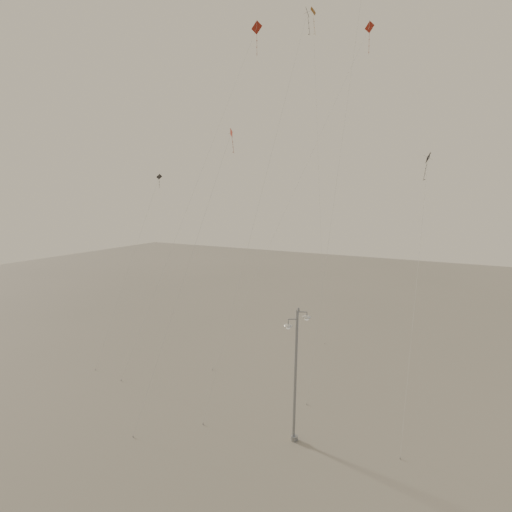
% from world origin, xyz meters
% --- Properties ---
extents(ground, '(160.00, 160.00, 0.00)m').
position_xyz_m(ground, '(0.00, 0.00, 0.00)').
color(ground, gray).
rests_on(ground, ground).
extents(street_lamp, '(1.50, 1.00, 8.57)m').
position_xyz_m(street_lamp, '(2.93, 0.91, 4.57)').
color(street_lamp, '#94979C').
rests_on(street_lamp, ground).
extents(kite_0, '(6.69, 12.81, 30.95)m').
position_xyz_m(kite_0, '(-7.88, 12.09, 25.06)').
color(kite_0, maroon).
rests_on(kite_0, ground).
extents(kite_1, '(2.10, 13.53, 30.47)m').
position_xyz_m(kite_1, '(-1.76, 9.53, 22.60)').
color(kite_1, black).
rests_on(kite_1, ground).
extents(kite_3, '(0.75, 13.28, 20.80)m').
position_xyz_m(kite_3, '(-6.59, 6.33, 15.49)').
color(kite_3, maroon).
rests_on(kite_3, ground).
extents(kite_4, '(0.59, 9.47, 18.25)m').
position_xyz_m(kite_4, '(8.76, 9.44, 14.37)').
color(kite_4, black).
rests_on(kite_4, ground).
extents(kite_5, '(4.41, 6.49, 35.42)m').
position_xyz_m(kite_5, '(-3.99, 22.36, 27.64)').
color(kite_5, brown).
rests_on(kite_5, ground).
extents(kite_6, '(2.42, 11.75, 17.52)m').
position_xyz_m(kite_6, '(-18.01, 10.57, 12.50)').
color(kite_6, black).
rests_on(kite_6, ground).
extents(kite_7, '(9.67, 14.84, 31.88)m').
position_xyz_m(kite_7, '(-0.03, 18.68, 25.15)').
color(kite_7, maroon).
rests_on(kite_7, ground).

